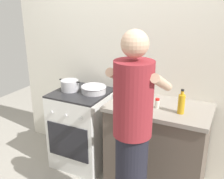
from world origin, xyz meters
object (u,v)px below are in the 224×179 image
(stove_range, at_px, (83,128))
(person, at_px, (132,138))
(pot, at_px, (70,85))
(mixing_bowl, at_px, (94,89))
(spice_bottle, at_px, (157,103))
(utensil_crock, at_px, (144,89))
(oil_bottle, at_px, (181,103))

(stove_range, relative_size, person, 0.53)
(person, bearing_deg, pot, 148.79)
(mixing_bowl, height_order, spice_bottle, spice_bottle)
(stove_range, distance_m, pot, 0.53)
(utensil_crock, relative_size, person, 0.20)
(pot, bearing_deg, spice_bottle, -2.29)
(utensil_crock, xyz_separation_m, person, (0.19, -0.78, -0.13))
(utensil_crock, bearing_deg, spice_bottle, -44.61)
(pot, bearing_deg, stove_range, 5.50)
(spice_bottle, relative_size, person, 0.06)
(utensil_crock, distance_m, spice_bottle, 0.30)
(mixing_bowl, distance_m, person, 1.00)
(mixing_bowl, bearing_deg, utensil_crock, 11.83)
(mixing_bowl, bearing_deg, oil_bottle, -7.08)
(spice_bottle, bearing_deg, mixing_bowl, 172.69)
(pot, relative_size, utensil_crock, 0.79)
(stove_range, xyz_separation_m, utensil_crock, (0.68, 0.16, 0.54))
(mixing_bowl, bearing_deg, pot, -168.79)
(utensil_crock, relative_size, oil_bottle, 1.46)
(stove_range, height_order, spice_bottle, spice_bottle)
(oil_bottle, bearing_deg, stove_range, 175.92)
(mixing_bowl, relative_size, spice_bottle, 2.96)
(mixing_bowl, xyz_separation_m, person, (0.73, -0.67, -0.08))
(pot, distance_m, spice_bottle, 1.04)
(mixing_bowl, relative_size, oil_bottle, 1.22)
(oil_bottle, bearing_deg, person, -114.52)
(pot, relative_size, mixing_bowl, 0.94)
(stove_range, xyz_separation_m, pot, (-0.14, -0.01, 0.51))
(mixing_bowl, bearing_deg, person, -42.38)
(spice_bottle, bearing_deg, pot, 177.71)
(spice_bottle, bearing_deg, stove_range, 176.50)
(spice_bottle, distance_m, oil_bottle, 0.24)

